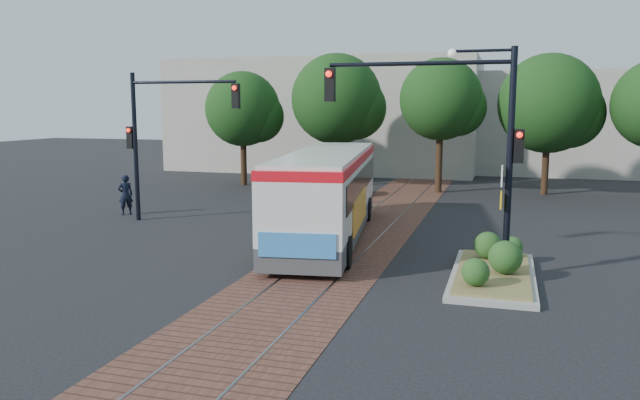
{
  "coord_description": "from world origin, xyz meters",
  "views": [
    {
      "loc": [
        5.02,
        -18.18,
        4.66
      ],
      "look_at": [
        -0.82,
        1.28,
        1.6
      ],
      "focal_mm": 35.0,
      "sensor_mm": 36.0,
      "label": 1
    }
  ],
  "objects_px": {
    "city_bus": "(328,190)",
    "signal_pole_main": "(464,125)",
    "signal_pole_left": "(159,126)",
    "traffic_island": "(494,266)",
    "officer": "(126,195)",
    "parked_car": "(330,182)"
  },
  "relations": [
    {
      "from": "signal_pole_main",
      "to": "parked_car",
      "type": "distance_m",
      "value": 16.67
    },
    {
      "from": "traffic_island",
      "to": "signal_pole_left",
      "type": "xyz_separation_m",
      "value": [
        -13.19,
        4.89,
        3.54
      ]
    },
    {
      "from": "officer",
      "to": "signal_pole_main",
      "type": "bearing_deg",
      "value": 113.67
    },
    {
      "from": "city_bus",
      "to": "signal_pole_left",
      "type": "relative_size",
      "value": 1.96
    },
    {
      "from": "city_bus",
      "to": "signal_pole_main",
      "type": "height_order",
      "value": "signal_pole_main"
    },
    {
      "from": "city_bus",
      "to": "signal_pole_left",
      "type": "distance_m",
      "value": 7.75
    },
    {
      "from": "city_bus",
      "to": "signal_pole_left",
      "type": "height_order",
      "value": "signal_pole_left"
    },
    {
      "from": "officer",
      "to": "parked_car",
      "type": "bearing_deg",
      "value": -173.22
    },
    {
      "from": "signal_pole_left",
      "to": "parked_car",
      "type": "height_order",
      "value": "signal_pole_left"
    },
    {
      "from": "traffic_island",
      "to": "signal_pole_main",
      "type": "distance_m",
      "value": 3.95
    },
    {
      "from": "signal_pole_left",
      "to": "traffic_island",
      "type": "bearing_deg",
      "value": -20.36
    },
    {
      "from": "parked_car",
      "to": "signal_pole_main",
      "type": "bearing_deg",
      "value": -157.35
    },
    {
      "from": "city_bus",
      "to": "parked_car",
      "type": "xyz_separation_m",
      "value": [
        -2.94,
        10.62,
        -1.06
      ]
    },
    {
      "from": "city_bus",
      "to": "signal_pole_left",
      "type": "bearing_deg",
      "value": 163.36
    },
    {
      "from": "signal_pole_left",
      "to": "officer",
      "type": "bearing_deg",
      "value": 157.74
    },
    {
      "from": "signal_pole_main",
      "to": "parked_car",
      "type": "bearing_deg",
      "value": 118.67
    },
    {
      "from": "city_bus",
      "to": "officer",
      "type": "bearing_deg",
      "value": 159.91
    },
    {
      "from": "traffic_island",
      "to": "signal_pole_main",
      "type": "height_order",
      "value": "signal_pole_main"
    },
    {
      "from": "city_bus",
      "to": "signal_pole_main",
      "type": "bearing_deg",
      "value": -44.96
    },
    {
      "from": "signal_pole_main",
      "to": "officer",
      "type": "height_order",
      "value": "signal_pole_main"
    },
    {
      "from": "traffic_island",
      "to": "parked_car",
      "type": "relative_size",
      "value": 1.14
    },
    {
      "from": "city_bus",
      "to": "officer",
      "type": "xyz_separation_m",
      "value": [
        -9.72,
        2.09,
        -0.85
      ]
    }
  ]
}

